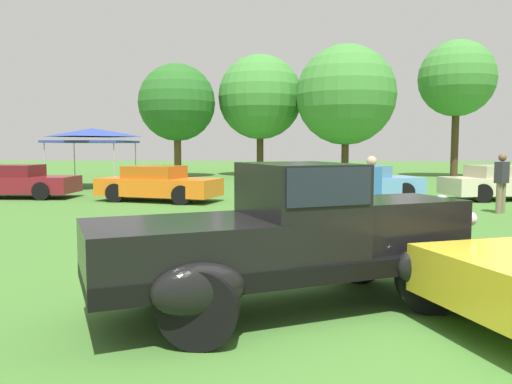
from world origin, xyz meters
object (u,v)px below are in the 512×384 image
at_px(spectator_near_truck, 371,192).
at_px(canopy_tent_left_field, 92,135).
at_px(show_car_burgundy, 17,182).
at_px(show_car_skyblue, 363,183).
at_px(spectator_by_row, 501,181).
at_px(show_car_cream, 501,183).
at_px(feature_pickup_truck, 292,235).
at_px(show_car_orange, 158,184).

xyz_separation_m(spectator_near_truck, canopy_tent_left_field, (-10.69, 11.82, 1.51)).
relative_size(show_car_burgundy, show_car_skyblue, 0.97).
xyz_separation_m(spectator_by_row, canopy_tent_left_field, (-14.93, 8.00, 1.51)).
distance_m(show_car_skyblue, show_car_cream, 4.86).
bearing_deg(spectator_by_row, show_car_skyblue, 133.82).
xyz_separation_m(feature_pickup_truck, show_car_skyblue, (2.59, 12.46, -0.27)).
relative_size(feature_pickup_truck, show_car_orange, 1.06).
distance_m(show_car_cream, canopy_tent_left_field, 17.06).
distance_m(show_car_skyblue, spectator_near_truck, 7.38).
bearing_deg(show_car_skyblue, spectator_by_row, -46.18).
relative_size(show_car_orange, spectator_near_truck, 2.63).
distance_m(spectator_near_truck, spectator_by_row, 5.71).
bearing_deg(show_car_skyblue, show_car_orange, -172.18).
xyz_separation_m(show_car_burgundy, show_car_skyblue, (12.62, 0.21, -0.00)).
xyz_separation_m(show_car_skyblue, show_car_cream, (4.85, 0.27, 0.00)).
distance_m(show_car_orange, show_car_skyblue, 7.23).
height_order(show_car_skyblue, spectator_near_truck, spectator_near_truck).
bearing_deg(show_car_cream, feature_pickup_truck, -120.31).
bearing_deg(spectator_near_truck, show_car_skyblue, 83.10).
height_order(spectator_near_truck, canopy_tent_left_field, canopy_tent_left_field).
height_order(show_car_burgundy, show_car_cream, same).
bearing_deg(canopy_tent_left_field, show_car_orange, -51.15).
bearing_deg(spectator_near_truck, spectator_by_row, 42.06).
xyz_separation_m(show_car_burgundy, show_car_orange, (5.46, -0.78, -0.00)).
bearing_deg(show_car_orange, show_car_cream, 5.96).
height_order(feature_pickup_truck, show_car_orange, feature_pickup_truck).
relative_size(show_car_skyblue, spectator_near_truck, 2.54).
height_order(feature_pickup_truck, show_car_skyblue, feature_pickup_truck).
height_order(show_car_burgundy, canopy_tent_left_field, canopy_tent_left_field).
bearing_deg(canopy_tent_left_field, show_car_cream, -14.46).
xyz_separation_m(show_car_orange, spectator_by_row, (10.51, -2.51, 0.31)).
bearing_deg(feature_pickup_truck, spectator_by_row, 56.45).
bearing_deg(show_car_burgundy, show_car_orange, -8.10).
bearing_deg(canopy_tent_left_field, spectator_near_truck, -47.87).
distance_m(feature_pickup_truck, show_car_burgundy, 15.83).
bearing_deg(canopy_tent_left_field, feature_pickup_truck, -62.09).
height_order(show_car_cream, spectator_near_truck, spectator_near_truck).
bearing_deg(show_car_skyblue, show_car_burgundy, -179.06).
distance_m(show_car_burgundy, canopy_tent_left_field, 5.16).
height_order(show_car_orange, show_car_cream, same).
relative_size(spectator_near_truck, canopy_tent_left_field, 0.50).
relative_size(show_car_orange, show_car_skyblue, 1.04).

